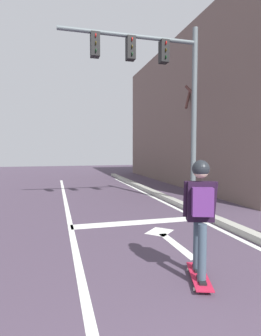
# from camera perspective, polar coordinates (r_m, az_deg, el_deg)

# --- Properties ---
(lane_line_center) EXTENTS (0.12, 20.00, 0.01)m
(lane_line_center) POSITION_cam_1_polar(r_m,az_deg,el_deg) (6.32, -12.10, -12.28)
(lane_line_center) COLOR silver
(lane_line_center) RESTS_ON ground
(lane_line_curbside) EXTENTS (0.12, 20.00, 0.01)m
(lane_line_curbside) POSITION_cam_1_polar(r_m,az_deg,el_deg) (7.19, 14.15, -10.32)
(lane_line_curbside) COLOR silver
(lane_line_curbside) RESTS_ON ground
(stop_bar) EXTENTS (3.28, 0.40, 0.01)m
(stop_bar) POSITION_cam_1_polar(r_m,az_deg,el_deg) (6.79, 2.06, -11.07)
(stop_bar) COLOR silver
(stop_bar) RESTS_ON ground
(lane_arrow_stem) EXTENTS (0.16, 1.40, 0.01)m
(lane_arrow_stem) POSITION_cam_1_polar(r_m,az_deg,el_deg) (5.33, 9.42, -15.33)
(lane_arrow_stem) COLOR silver
(lane_arrow_stem) RESTS_ON ground
(lane_arrow_head) EXTENTS (0.71, 0.71, 0.01)m
(lane_arrow_head) POSITION_cam_1_polar(r_m,az_deg,el_deg) (6.08, 5.99, -12.88)
(lane_arrow_head) COLOR silver
(lane_arrow_head) RESTS_ON ground
(curb_strip) EXTENTS (0.24, 24.00, 0.14)m
(curb_strip) POSITION_cam_1_polar(r_m,az_deg,el_deg) (7.30, 15.89, -9.60)
(curb_strip) COLOR #A3A397
(curb_strip) RESTS_ON ground
(skateboard) EXTENTS (0.48, 0.88, 0.07)m
(skateboard) POSITION_cam_1_polar(r_m,az_deg,el_deg) (4.08, 13.90, -20.74)
(skateboard) COLOR #BC1C38
(skateboard) RESTS_ON ground
(skater) EXTENTS (0.41, 0.59, 1.54)m
(skater) POSITION_cam_1_polar(r_m,az_deg,el_deg) (3.76, 14.19, -7.29)
(skater) COLOR #3C4D5B
(skater) RESTS_ON skateboard
(traffic_signal_mast) EXTENTS (4.11, 0.34, 5.40)m
(traffic_signal_mast) POSITION_cam_1_polar(r_m,az_deg,el_deg) (8.57, 5.80, 18.07)
(traffic_signal_mast) COLOR slate
(traffic_signal_mast) RESTS_ON ground
(roadside_tree) EXTENTS (1.11, 1.14, 4.64)m
(roadside_tree) POSITION_cam_1_polar(r_m,az_deg,el_deg) (12.09, 13.02, 5.28)
(roadside_tree) COLOR brown
(roadside_tree) RESTS_ON ground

